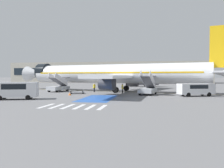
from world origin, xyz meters
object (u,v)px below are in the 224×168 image
object	(u,v)px
boarding_stairs_forward	(59,87)
ground_crew_1	(94,87)
airliner	(116,74)
baggage_cart	(77,92)
service_van_2	(196,89)
service_van_3	(16,89)
terminal_building	(107,73)
ground_crew_0	(122,88)
boarding_stairs_aft	(148,89)
fuel_tanker	(143,80)
traffic_cone_0	(70,94)

from	to	relation	value
boarding_stairs_forward	ground_crew_1	bearing A→B (deg)	11.82
airliner	baggage_cart	size ratio (longest dim) A/B	15.35
ground_crew_1	service_van_2	bearing A→B (deg)	116.68
service_van_3	baggage_cart	distance (m)	11.48
boarding_stairs_forward	terminal_building	world-z (taller)	terminal_building
service_van_2	baggage_cart	world-z (taller)	service_van_2
service_van_3	ground_crew_0	distance (m)	17.64
boarding_stairs_forward	boarding_stairs_aft	distance (m)	18.09
fuel_tanker	service_van_3	world-z (taller)	fuel_tanker
boarding_stairs_forward	boarding_stairs_aft	xyz separation A→B (m)	(17.58, -4.27, 0.04)
ground_crew_0	traffic_cone_0	size ratio (longest dim) A/B	3.29
airliner	service_van_3	world-z (taller)	airliner
airliner	traffic_cone_0	world-z (taller)	airliner
baggage_cart	terminal_building	world-z (taller)	terminal_building
airliner	ground_crew_0	bearing A→B (deg)	-144.10
boarding_stairs_aft	service_van_2	xyz separation A→B (m)	(7.27, -1.44, 0.18)
service_van_3	traffic_cone_0	distance (m)	8.58
airliner	service_van_2	bearing A→B (deg)	-105.43
boarding_stairs_forward	service_van_2	size ratio (longest dim) A/B	0.96
boarding_stairs_aft	traffic_cone_0	bearing A→B (deg)	-151.38
fuel_tanker	service_van_2	distance (m)	29.90
ground_crew_0	service_van_3	bearing A→B (deg)	-67.80
service_van_2	traffic_cone_0	bearing A→B (deg)	-103.50
service_van_3	ground_crew_1	world-z (taller)	service_van_3
terminal_building	boarding_stairs_aft	bearing A→B (deg)	-73.19
airliner	ground_crew_0	world-z (taller)	airliner
airliner	boarding_stairs_aft	bearing A→B (deg)	-120.59
service_van_2	ground_crew_1	bearing A→B (deg)	-126.33
boarding_stairs_aft	fuel_tanker	bearing A→B (deg)	106.78
terminal_building	ground_crew_1	bearing A→B (deg)	-81.65
ground_crew_1	traffic_cone_0	size ratio (longest dim) A/B	3.22
traffic_cone_0	baggage_cart	bearing A→B (deg)	89.29
traffic_cone_0	service_van_3	bearing A→B (deg)	-125.64
fuel_tanker	ground_crew_1	size ratio (longest dim) A/B	5.48
boarding_stairs_forward	ground_crew_0	size ratio (longest dim) A/B	3.23
airliner	traffic_cone_0	bearing A→B (deg)	160.29
service_van_3	baggage_cart	bearing A→B (deg)	-44.48
service_van_2	service_van_3	distance (m)	26.14
fuel_tanker	baggage_cart	xyz separation A→B (m)	(-10.87, -27.10, -1.53)
fuel_tanker	service_van_2	world-z (taller)	fuel_tanker
airliner	fuel_tanker	size ratio (longest dim) A/B	4.95
service_van_2	fuel_tanker	bearing A→B (deg)	178.09
airliner	ground_crew_1	distance (m)	5.17
fuel_tanker	ground_crew_1	distance (m)	24.72
service_van_2	ground_crew_0	world-z (taller)	service_van_2
service_van_3	ground_crew_1	xyz separation A→B (m)	(7.14, 14.26, -0.40)
fuel_tanker	service_van_3	xyz separation A→B (m)	(-15.87, -37.37, -0.42)
service_van_2	ground_crew_1	xyz separation A→B (m)	(-17.48, 5.48, -0.21)
service_van_2	baggage_cart	size ratio (longest dim) A/B	1.94
airliner	ground_crew_0	distance (m)	5.21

